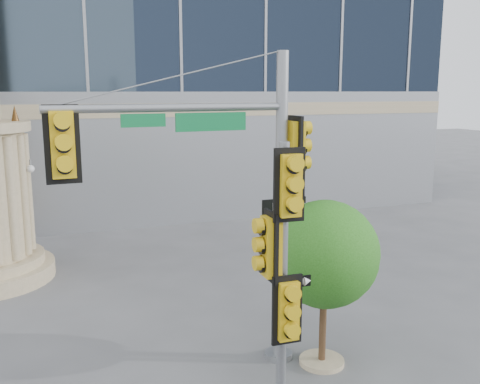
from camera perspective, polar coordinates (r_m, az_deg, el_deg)
name	(u,v)px	position (r m, az deg, el deg)	size (l,w,h in m)	color
main_signal_pole	(228,179)	(11.02, -1.29, 1.41)	(5.33, 0.76, 6.86)	slate
secondary_signal_pole	(282,262)	(9.62, 4.53, -7.46)	(0.88, 0.67, 5.17)	slate
street_tree	(326,258)	(11.83, 9.18, -6.97)	(2.40, 2.35, 3.75)	tan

